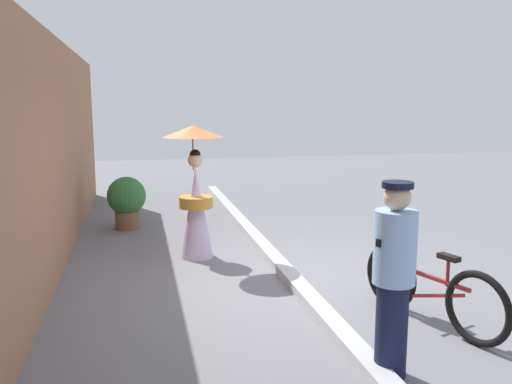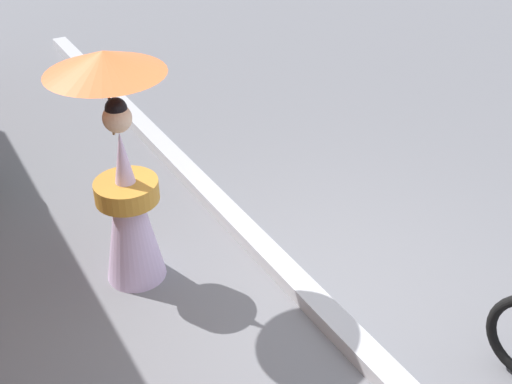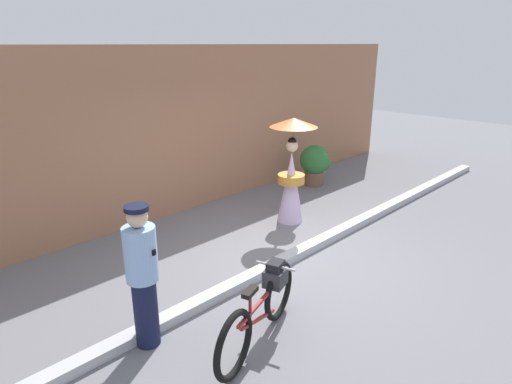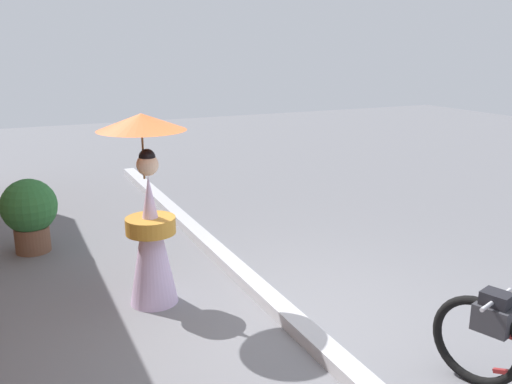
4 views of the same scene
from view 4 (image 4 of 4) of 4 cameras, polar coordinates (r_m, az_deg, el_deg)
name	(u,v)px [view 4 (image 4 of 4)]	position (r m, az deg, el deg)	size (l,w,h in m)	color
ground_plane	(299,332)	(5.13, 4.51, -14.37)	(30.00, 30.00, 0.00)	slate
sidewalk_curb	(299,326)	(5.10, 4.52, -13.79)	(14.00, 0.20, 0.12)	#B2B2B7
person_with_parasol	(149,209)	(5.41, -11.12, -1.75)	(0.85, 0.85, 1.90)	silver
potted_plant_by_door	(31,211)	(7.36, -22.47, -1.84)	(0.70, 0.68, 0.94)	brown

